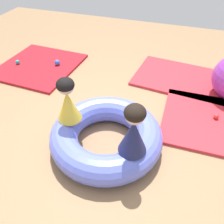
{
  "coord_description": "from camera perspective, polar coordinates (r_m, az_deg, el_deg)",
  "views": [
    {
      "loc": [
        0.69,
        -1.73,
        2.03
      ],
      "look_at": [
        0.06,
        0.16,
        0.33
      ],
      "focal_mm": 37.83,
      "sensor_mm": 36.0,
      "label": 1
    }
  ],
  "objects": [
    {
      "name": "play_ball_teal",
      "position": [
        4.42,
        -21.87,
        11.14
      ],
      "size": [
        0.07,
        0.07,
        0.07
      ],
      "primitive_type": "sphere",
      "color": "teal",
      "rests_on": "gym_mat_far_right"
    },
    {
      "name": "inflatable_cushion",
      "position": [
        2.61,
        -1.4,
        -5.74
      ],
      "size": [
        1.23,
        1.23,
        0.31
      ],
      "primitive_type": "torus",
      "color": "#6070E5",
      "rests_on": "ground"
    },
    {
      "name": "child_in_navy",
      "position": [
        2.09,
        5.26,
        -4.34
      ],
      "size": [
        0.35,
        0.35,
        0.53
      ],
      "rotation": [
        0.0,
        0.0,
        0.39
      ],
      "color": "navy",
      "rests_on": "inflatable_cushion"
    },
    {
      "name": "play_ball_blue",
      "position": [
        4.18,
        -13.1,
        11.58
      ],
      "size": [
        0.09,
        0.09,
        0.09
      ],
      "primitive_type": "sphere",
      "color": "blue",
      "rests_on": "gym_mat_far_right"
    },
    {
      "name": "child_in_yellow",
      "position": [
        2.47,
        -10.7,
        2.86
      ],
      "size": [
        0.29,
        0.29,
        0.51
      ],
      "rotation": [
        0.0,
        0.0,
        4.83
      ],
      "color": "yellow",
      "rests_on": "inflatable_cushion"
    },
    {
      "name": "gym_mat_far_right",
      "position": [
        4.3,
        -17.14,
        10.63
      ],
      "size": [
        1.29,
        1.34,
        0.04
      ],
      "primitive_type": "cube",
      "rotation": [
        0.0,
        0.0,
        -0.05
      ],
      "color": "#B21923",
      "rests_on": "ground"
    },
    {
      "name": "ground_plane",
      "position": [
        2.76,
        -2.26,
        -7.11
      ],
      "size": [
        8.0,
        8.0,
        0.0
      ],
      "primitive_type": "plane",
      "color": "#93704C"
    },
    {
      "name": "play_ball_red",
      "position": [
        3.23,
        23.89,
        -0.97
      ],
      "size": [
        0.07,
        0.07,
        0.07
      ],
      "primitive_type": "sphere",
      "color": "red",
      "rests_on": "gym_mat_near_left"
    },
    {
      "name": "gym_mat_center_rear",
      "position": [
        3.91,
        19.8,
        6.82
      ],
      "size": [
        1.99,
        1.17,
        0.04
      ],
      "primitive_type": "cube",
      "rotation": [
        0.0,
        0.0,
        -0.11
      ],
      "color": "red",
      "rests_on": "ground"
    }
  ]
}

